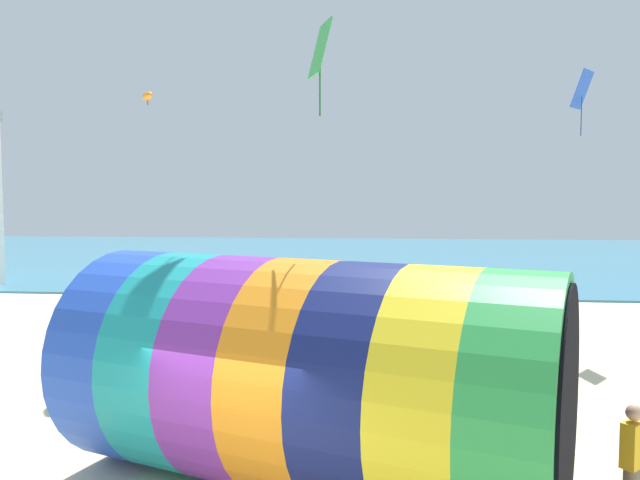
% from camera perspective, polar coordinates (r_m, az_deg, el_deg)
% --- Properties ---
extents(sea, '(120.00, 40.00, 0.10)m').
position_cam_1_polar(sea, '(48.83, 2.81, -1.49)').
color(sea, teal).
rests_on(sea, ground).
extents(giant_inflatable_tube, '(8.53, 6.18, 3.73)m').
position_cam_1_polar(giant_inflatable_tube, '(10.18, -0.96, -12.27)').
color(giant_inflatable_tube, blue).
rests_on(giant_inflatable_tube, ground).
extents(kite_handler, '(0.41, 0.41, 1.78)m').
position_cam_1_polar(kite_handler, '(10.42, 26.66, -17.81)').
color(kite_handler, '#726651').
rests_on(kite_handler, ground).
extents(kite_green_diamond, '(0.48, 0.70, 1.59)m').
position_cam_1_polar(kite_green_diamond, '(10.99, -0.01, 16.94)').
color(kite_green_diamond, green).
extents(kite_blue_diamond, '(0.87, 0.95, 2.07)m').
position_cam_1_polar(kite_blue_diamond, '(22.28, 22.84, 12.51)').
color(kite_blue_diamond, blue).
extents(kite_orange_parafoil, '(0.64, 0.76, 0.39)m').
position_cam_1_polar(kite_orange_parafoil, '(18.11, -15.49, 12.56)').
color(kite_orange_parafoil, orange).
extents(bystander_near_water, '(0.40, 0.42, 1.53)m').
position_cam_1_polar(bystander_near_water, '(20.20, 9.16, -7.32)').
color(bystander_near_water, '#726651').
rests_on(bystander_near_water, ground).
extents(bystander_mid_beach, '(0.37, 0.25, 1.62)m').
position_cam_1_polar(bystander_mid_beach, '(14.97, -11.81, -11.16)').
color(bystander_mid_beach, '#383D56').
rests_on(bystander_mid_beach, ground).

